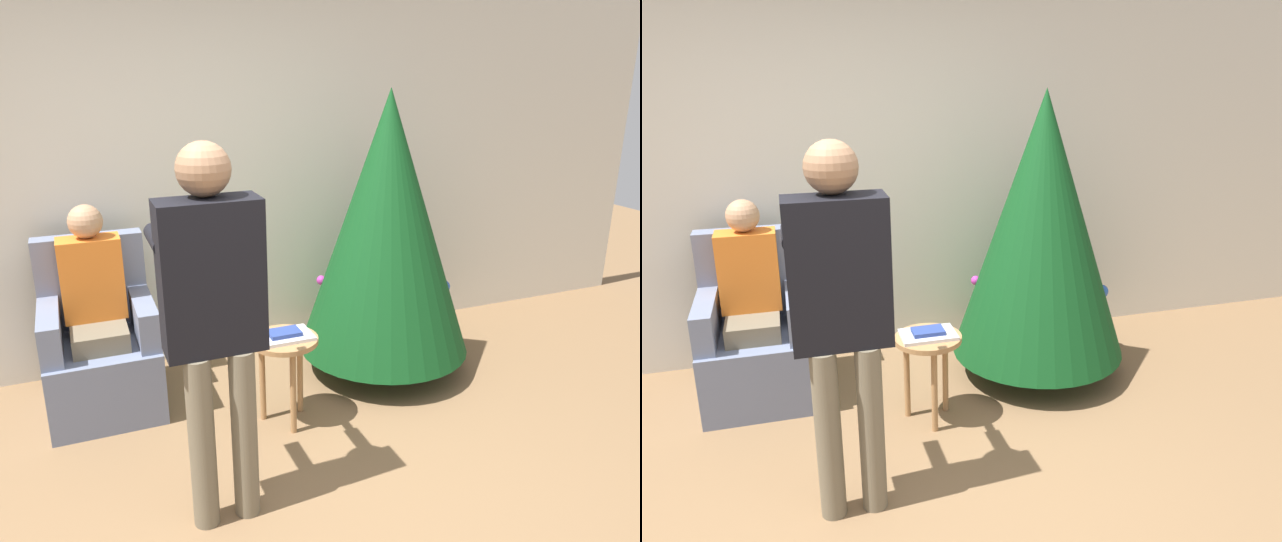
% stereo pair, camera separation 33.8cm
% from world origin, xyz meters
% --- Properties ---
extents(wall_back, '(8.00, 0.06, 2.70)m').
position_xyz_m(wall_back, '(0.00, 2.23, 1.35)').
color(wall_back, beige).
rests_on(wall_back, ground_plane).
extents(christmas_tree, '(1.15, 1.15, 1.91)m').
position_xyz_m(christmas_tree, '(1.23, 1.49, 1.04)').
color(christmas_tree, brown).
rests_on(christmas_tree, ground_plane).
extents(armchair, '(0.65, 0.73, 1.04)m').
position_xyz_m(armchair, '(-0.61, 1.73, 0.36)').
color(armchair, slate).
rests_on(armchair, ground_plane).
extents(person_seated, '(0.36, 0.46, 1.27)m').
position_xyz_m(person_seated, '(-0.61, 1.70, 0.70)').
color(person_seated, '#6B604C').
rests_on(person_seated, ground_plane).
extents(person_standing, '(0.45, 0.57, 1.75)m').
position_xyz_m(person_standing, '(-0.16, 0.47, 1.06)').
color(person_standing, '#6B604C').
rests_on(person_standing, ground_plane).
extents(side_stool, '(0.39, 0.39, 0.54)m').
position_xyz_m(side_stool, '(0.37, 1.10, 0.45)').
color(side_stool, '#A37547').
rests_on(side_stool, ground_plane).
extents(laptop, '(0.32, 0.22, 0.02)m').
position_xyz_m(laptop, '(0.37, 1.10, 0.55)').
color(laptop, silver).
rests_on(laptop, side_stool).
extents(book, '(0.18, 0.12, 0.02)m').
position_xyz_m(book, '(0.37, 1.10, 0.58)').
color(book, navy).
rests_on(book, laptop).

